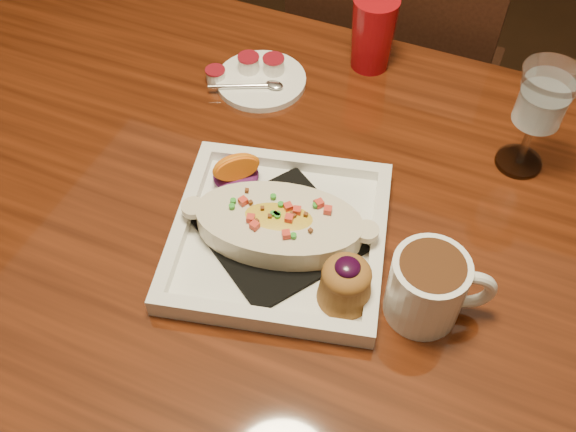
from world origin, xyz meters
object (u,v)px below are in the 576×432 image
at_px(table, 277,258).
at_px(red_tumbler, 373,34).
at_px(saucer, 260,77).
at_px(plate, 285,234).
at_px(coffee_mug, 430,286).
at_px(goblet, 542,103).
at_px(chair_far, 391,83).

relative_size(table, red_tumbler, 12.08).
bearing_deg(saucer, plate, -59.73).
bearing_deg(table, red_tumbler, 88.23).
height_order(coffee_mug, goblet, goblet).
distance_m(table, red_tumbler, 0.40).
height_order(chair_far, plate, chair_far).
xyz_separation_m(goblet, red_tumbler, (-0.28, 0.13, -0.05)).
bearing_deg(chair_far, plate, 92.57).
bearing_deg(chair_far, red_tumbler, 92.47).
bearing_deg(chair_far, table, 90.00).
height_order(plate, coffee_mug, coffee_mug).
bearing_deg(red_tumbler, table, -91.77).
xyz_separation_m(table, goblet, (0.29, 0.23, 0.21)).
distance_m(table, saucer, 0.31).
bearing_deg(chair_far, coffee_mug, 108.02).
height_order(table, plate, plate).
distance_m(plate, saucer, 0.34).
xyz_separation_m(goblet, saucer, (-0.43, 0.02, -0.11)).
relative_size(plate, coffee_mug, 2.64).
relative_size(coffee_mug, red_tumbler, 1.01).
relative_size(plate, saucer, 2.24).
height_order(plate, saucer, plate).
distance_m(goblet, saucer, 0.44).
bearing_deg(goblet, chair_far, 125.93).
bearing_deg(table, saucer, 119.06).
distance_m(coffee_mug, saucer, 0.48).
bearing_deg(plate, saucer, 106.83).
xyz_separation_m(chair_far, coffee_mug, (0.22, -0.69, 0.29)).
distance_m(table, goblet, 0.43).
height_order(table, saucer, saucer).
relative_size(coffee_mug, goblet, 0.75).
xyz_separation_m(plate, red_tumbler, (-0.02, 0.41, 0.03)).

